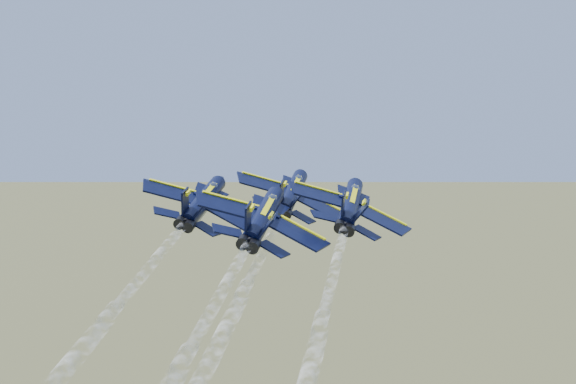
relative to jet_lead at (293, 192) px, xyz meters
The scene contains 7 objects.
jet_lead is the anchor object (origin of this frame).
jet_left 12.82m from the jet_lead, 111.73° to the right, with size 12.88×18.66×6.17m.
jet_right 11.81m from the jet_lead, 24.91° to the right, with size 12.88×18.66×6.17m.
jet_slot 18.48m from the jet_lead, 67.61° to the right, with size 12.88×18.66×6.17m.
smoke_trail_lead 48.31m from the jet_lead, 65.02° to the right, with size 29.24×60.00×2.39m.
smoke_trail_left 57.86m from the jet_lead, 74.30° to the right, with size 29.24×60.00×2.39m.
smoke_trail_right 57.85m from the jet_lead, 57.46° to the right, with size 29.24×60.00×2.39m.
Camera 1 is at (46.93, -78.95, 120.53)m, focal length 50.00 mm.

